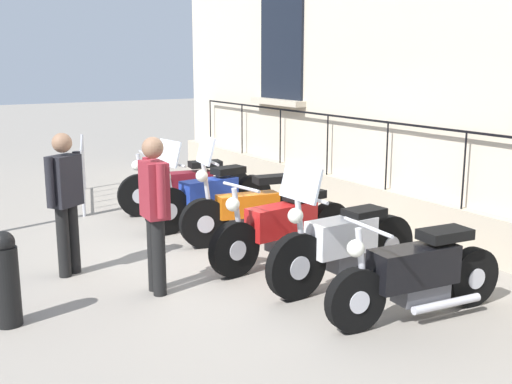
% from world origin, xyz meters
% --- Properties ---
extents(ground_plane, '(60.00, 60.00, 0.00)m').
position_xyz_m(ground_plane, '(0.00, 0.00, 0.00)').
color(ground_plane, gray).
extents(motorcycle_maroon, '(2.20, 0.73, 1.01)m').
position_xyz_m(motorcycle_maroon, '(-0.45, -2.47, 0.42)').
color(motorcycle_maroon, black).
rests_on(motorcycle_maroon, ground_plane).
extents(motorcycle_blue, '(2.19, 0.66, 1.34)m').
position_xyz_m(motorcycle_blue, '(-0.39, -1.48, 0.45)').
color(motorcycle_blue, black).
rests_on(motorcycle_blue, ground_plane).
extents(motorcycle_orange, '(1.99, 0.64, 1.47)m').
position_xyz_m(motorcycle_orange, '(-0.47, -0.47, 0.44)').
color(motorcycle_orange, black).
rests_on(motorcycle_orange, ground_plane).
extents(motorcycle_red, '(2.17, 0.64, 1.05)m').
position_xyz_m(motorcycle_red, '(-0.36, 0.52, 0.44)').
color(motorcycle_red, black).
rests_on(motorcycle_red, ground_plane).
extents(motorcycle_white, '(2.01, 0.70, 1.40)m').
position_xyz_m(motorcycle_white, '(-0.46, 1.52, 0.47)').
color(motorcycle_white, black).
rests_on(motorcycle_white, ground_plane).
extents(motorcycle_black, '(2.01, 0.70, 0.99)m').
position_xyz_m(motorcycle_black, '(-0.52, 2.54, 0.42)').
color(motorcycle_black, black).
rests_on(motorcycle_black, ground_plane).
extents(crowd_barrier, '(0.66, 2.16, 1.05)m').
position_xyz_m(crowd_barrier, '(0.75, -4.09, 0.57)').
color(crowd_barrier, '#B7B7BF').
rests_on(crowd_barrier, ground_plane).
extents(bollard, '(0.24, 0.24, 0.91)m').
position_xyz_m(bollard, '(2.83, 0.70, 0.46)').
color(bollard, black).
rests_on(bollard, ground_plane).
extents(pedestrian_standing, '(0.46, 0.38, 1.64)m').
position_xyz_m(pedestrian_standing, '(1.97, -0.42, 0.92)').
color(pedestrian_standing, black).
rests_on(pedestrian_standing, ground_plane).
extents(pedestrian_walking, '(0.24, 0.53, 1.66)m').
position_xyz_m(pedestrian_walking, '(1.33, 0.63, 0.94)').
color(pedestrian_walking, black).
rests_on(pedestrian_walking, ground_plane).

